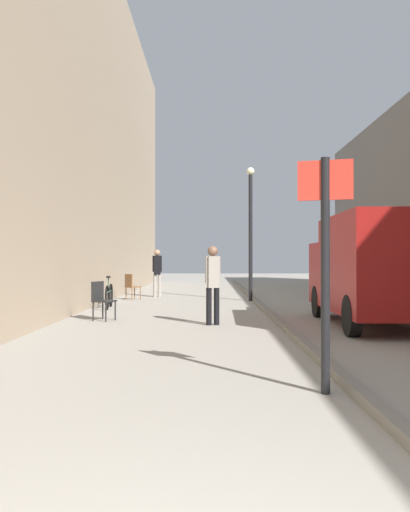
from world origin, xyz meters
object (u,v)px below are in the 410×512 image
lamp_post (251,224)px  bicycle_leaning (109,296)px  street_sign_post (325,253)px  delivery_van (376,268)px  cafe_chair_by_doorway (131,285)px  pedestrian_main_foreground (213,279)px  pedestrian_mid_block (157,270)px  cafe_chair_near_window (101,298)px

lamp_post → bicycle_leaning: lamp_post is taller
street_sign_post → bicycle_leaning: 10.74m
delivery_van → lamp_post: lamp_post is taller
street_sign_post → lamp_post: lamp_post is taller
street_sign_post → lamp_post: (0.18, 12.60, 1.18)m
bicycle_leaning → cafe_chair_by_doorway: (0.17, 3.23, 0.17)m
lamp_post → pedestrian_main_foreground: bearing=-101.7°
pedestrian_main_foreground → cafe_chair_by_doorway: (-2.93, 7.14, -0.48)m
pedestrian_mid_block → street_sign_post: 14.84m
delivery_van → street_sign_post: size_ratio=1.87×
street_sign_post → cafe_chair_near_window: (-3.90, 6.73, -1.00)m
pedestrian_mid_block → street_sign_post: street_sign_post is taller
pedestrian_mid_block → street_sign_post: bearing=-73.3°
street_sign_post → cafe_chair_by_doorway: 13.69m
pedestrian_main_foreground → street_sign_post: 6.01m
bicycle_leaning → cafe_chair_by_doorway: 3.24m
pedestrian_main_foreground → bicycle_leaning: size_ratio=1.01×
bicycle_leaning → cafe_chair_near_window: (0.41, -3.05, 0.17)m
lamp_post → delivery_van: bearing=-72.0°
street_sign_post → cafe_chair_near_window: size_ratio=2.77×
lamp_post → cafe_chair_near_window: lamp_post is taller
delivery_van → cafe_chair_near_window: 6.44m
pedestrian_main_foreground → bicycle_leaning: pedestrian_main_foreground is taller
bicycle_leaning → cafe_chair_by_doorway: bearing=81.9°
lamp_post → bicycle_leaning: (-4.49, -2.82, -2.34)m
street_sign_post → lamp_post: size_ratio=0.55×
street_sign_post → cafe_chair_near_window: bearing=-45.6°
bicycle_leaning → cafe_chair_near_window: 3.08m
street_sign_post → cafe_chair_by_doorway: (-4.14, 13.01, -1.00)m
cafe_chair_near_window → cafe_chair_by_doorway: bearing=-152.4°
pedestrian_mid_block → cafe_chair_near_window: pedestrian_mid_block is taller
street_sign_post → bicycle_leaning: (-4.31, 9.77, -1.16)m
lamp_post → bicycle_leaning: 5.80m
bicycle_leaning → cafe_chair_near_window: bicycle_leaning is taller
lamp_post → cafe_chair_near_window: (-4.08, -5.87, -2.18)m
street_sign_post → cafe_chair_by_doorway: bearing=-58.0°
pedestrian_mid_block → cafe_chair_by_doorway: (-0.80, -1.44, -0.53)m
cafe_chair_by_doorway → pedestrian_main_foreground: bearing=-21.2°
cafe_chair_near_window → bicycle_leaning: bearing=-146.9°
street_sign_post → lamp_post: bearing=-76.5°
delivery_van → cafe_chair_by_doorway: bearing=133.1°
pedestrian_main_foreground → cafe_chair_near_window: (-2.69, 0.86, -0.48)m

